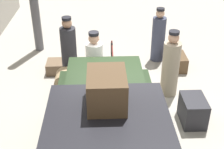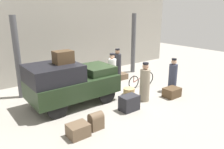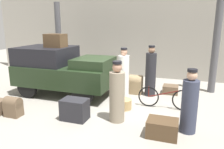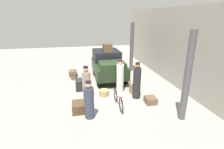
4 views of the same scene
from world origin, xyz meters
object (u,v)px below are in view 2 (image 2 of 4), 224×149
Objects in this scene: trunk_umber_medium at (78,130)px; trunk_on_truck_roof at (63,57)px; porter_carrying_trunk at (173,77)px; truck at (70,81)px; porter_standing_middle at (112,74)px; conductor_in_dark_uniform at (145,84)px; porter_lifting_near_truck at (117,68)px; trunk_barrel_dark at (108,79)px; suitcase_small_leather at (172,92)px; trunk_wicker_pale at (96,120)px; bicycle at (141,80)px; wicker_basket at (129,91)px; suitcase_tan_flat at (122,76)px; trunk_large_brown at (129,103)px.

trunk_on_truck_roof is at bearing 72.23° from trunk_umber_medium.
trunk_on_truck_roof is at bearing 160.97° from porter_carrying_trunk.
porter_standing_middle reaches higher than truck.
porter_carrying_trunk is at bearing -0.77° from conductor_in_dark_uniform.
porter_lifting_near_truck is 2.60× the size of trunk_barrel_dark.
trunk_wicker_pale reaches higher than suitcase_small_leather.
bicycle is 1.59m from porter_carrying_trunk.
wicker_basket is 3.46m from trunk_on_truck_roof.
suitcase_tan_flat is (1.30, 2.05, 0.00)m from wicker_basket.
truck reaches higher than suitcase_small_leather.
trunk_large_brown reaches higher than wicker_basket.
suitcase_small_leather is at bearing -3.85° from trunk_large_brown.
porter_lifting_near_truck reaches higher than porter_standing_middle.
trunk_large_brown is at bearing -144.65° from bicycle.
bicycle is at bearing 35.35° from trunk_large_brown.
truck reaches higher than trunk_barrel_dark.
porter_lifting_near_truck reaches higher than trunk_barrel_dark.
trunk_large_brown is (-1.08, -1.20, 0.14)m from wicker_basket.
suitcase_tan_flat is (0.05, 1.60, -0.19)m from bicycle.
porter_carrying_trunk reaches higher than trunk_large_brown.
trunk_on_truck_roof reaches higher than trunk_umber_medium.
suitcase_tan_flat is at bearing 36.95° from trunk_umber_medium.
porter_standing_middle is 2.83m from trunk_on_truck_roof.
porter_lifting_near_truck is 2.63× the size of trunk_on_truck_roof.
trunk_wicker_pale reaches higher than wicker_basket.
truck is 2.83m from wicker_basket.
wicker_basket is 1.62m from trunk_large_brown.
trunk_wicker_pale is at bearing 2.81° from trunk_umber_medium.
trunk_wicker_pale reaches higher than trunk_umber_medium.
bicycle is at bearing -91.79° from suitcase_tan_flat.
bicycle is 2.39× the size of suitcase_small_leather.
trunk_large_brown is at bearing 176.15° from suitcase_small_leather.
wicker_basket is 0.28× the size of porter_standing_middle.
porter_carrying_trunk is 2.26× the size of trunk_on_truck_roof.
suitcase_tan_flat is at bearing 102.04° from porter_carrying_trunk.
suitcase_tan_flat is at bearing 40.93° from trunk_wicker_pale.
conductor_in_dark_uniform is at bearing 179.23° from porter_carrying_trunk.
porter_standing_middle is (-1.52, 0.48, 0.50)m from bicycle.
trunk_umber_medium is (-0.97, -2.33, -0.78)m from truck.
truck is 3.13m from conductor_in_dark_uniform.
porter_lifting_near_truck is 2.96× the size of trunk_umber_medium.
porter_lifting_near_truck reaches higher than trunk_large_brown.
bicycle is at bearing 26.15° from trunk_wicker_pale.
suitcase_small_leather is (-0.58, -0.44, -0.52)m from porter_carrying_trunk.
truck reaches higher than trunk_umber_medium.
trunk_on_truck_roof is at bearing -175.26° from porter_standing_middle.
porter_carrying_trunk is at bearing 7.10° from trunk_umber_medium.
porter_lifting_near_truck is at bearing 37.50° from trunk_umber_medium.
trunk_umber_medium is (-2.49, -0.41, -0.09)m from trunk_large_brown.
porter_lifting_near_truck is 2.59× the size of trunk_large_brown.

